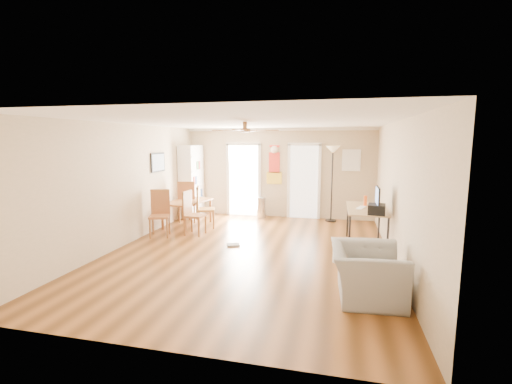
% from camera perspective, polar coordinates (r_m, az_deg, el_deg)
% --- Properties ---
extents(floor, '(7.00, 7.00, 0.00)m').
position_cam_1_polar(floor, '(7.26, -1.09, -9.69)').
color(floor, brown).
rests_on(floor, ground).
extents(ceiling, '(5.50, 7.00, 0.00)m').
position_cam_1_polar(ceiling, '(6.91, -1.15, 11.26)').
color(ceiling, silver).
rests_on(ceiling, floor).
extents(wall_back, '(5.50, 0.04, 2.60)m').
position_cam_1_polar(wall_back, '(10.38, 3.65, 3.09)').
color(wall_back, beige).
rests_on(wall_back, floor).
extents(wall_front, '(5.50, 0.04, 2.60)m').
position_cam_1_polar(wall_front, '(3.74, -14.55, -6.63)').
color(wall_front, beige).
rests_on(wall_front, floor).
extents(wall_left, '(0.04, 7.00, 2.60)m').
position_cam_1_polar(wall_left, '(8.09, -20.35, 1.09)').
color(wall_left, beige).
rests_on(wall_left, floor).
extents(wall_right, '(0.04, 7.00, 2.60)m').
position_cam_1_polar(wall_right, '(6.84, 21.82, -0.23)').
color(wall_right, beige).
rests_on(wall_right, floor).
extents(crown_molding, '(5.50, 7.00, 0.08)m').
position_cam_1_polar(crown_molding, '(6.91, -1.15, 10.93)').
color(crown_molding, white).
rests_on(crown_molding, wall_back).
extents(kitchen_doorway, '(0.90, 0.10, 2.10)m').
position_cam_1_polar(kitchen_doorway, '(10.61, -1.98, 1.86)').
color(kitchen_doorway, white).
rests_on(kitchen_doorway, wall_back).
extents(bathroom_doorway, '(0.80, 0.10, 2.10)m').
position_cam_1_polar(bathroom_doorway, '(10.29, 7.75, 1.58)').
color(bathroom_doorway, white).
rests_on(bathroom_doorway, wall_back).
extents(wall_decal, '(0.46, 0.03, 1.10)m').
position_cam_1_polar(wall_decal, '(10.36, 2.96, 4.47)').
color(wall_decal, red).
rests_on(wall_decal, wall_back).
extents(ac_grille, '(0.50, 0.04, 0.60)m').
position_cam_1_polar(ac_grille, '(10.18, 15.14, 4.97)').
color(ac_grille, white).
rests_on(ac_grille, wall_back).
extents(framed_poster, '(0.04, 0.66, 0.48)m').
position_cam_1_polar(framed_poster, '(9.24, -15.57, 4.64)').
color(framed_poster, black).
rests_on(framed_poster, wall_left).
extents(ceiling_fan, '(1.24, 1.24, 0.20)m').
position_cam_1_polar(ceiling_fan, '(6.62, -1.80, 9.91)').
color(ceiling_fan, '#593819').
rests_on(ceiling_fan, ceiling).
extents(bookshelf, '(0.53, 0.99, 2.10)m').
position_cam_1_polar(bookshelf, '(10.62, -10.39, 1.74)').
color(bookshelf, white).
rests_on(bookshelf, floor).
extents(dining_table, '(1.03, 1.46, 0.67)m').
position_cam_1_polar(dining_table, '(9.54, -10.99, -3.38)').
color(dining_table, brown).
rests_on(dining_table, floor).
extents(dining_chair_right_a, '(0.56, 0.56, 1.07)m').
position_cam_1_polar(dining_chair_right_a, '(9.23, -8.08, -2.44)').
color(dining_chair_right_a, olive).
rests_on(dining_chair_right_a, floor).
extents(dining_chair_right_b, '(0.46, 0.46, 1.05)m').
position_cam_1_polar(dining_chair_right_b, '(8.57, -9.84, -3.39)').
color(dining_chair_right_b, '#955730').
rests_on(dining_chair_right_b, floor).
extents(dining_chair_near, '(0.57, 0.57, 1.08)m').
position_cam_1_polar(dining_chair_near, '(8.59, -15.33, -3.41)').
color(dining_chair_near, '#A66635').
rests_on(dining_chair_near, floor).
extents(dining_chair_far, '(0.56, 0.56, 1.13)m').
position_cam_1_polar(dining_chair_far, '(9.99, -10.93, -1.49)').
color(dining_chair_far, brown).
rests_on(dining_chair_far, floor).
extents(trash_can, '(0.31, 0.31, 0.60)m').
position_cam_1_polar(trash_can, '(10.30, 0.85, -2.54)').
color(trash_can, silver).
rests_on(trash_can, floor).
extents(torchiere_lamp, '(0.43, 0.43, 2.10)m').
position_cam_1_polar(torchiere_lamp, '(9.99, 12.15, 1.27)').
color(torchiere_lamp, black).
rests_on(torchiere_lamp, floor).
extents(computer_desk, '(0.78, 1.57, 0.84)m').
position_cam_1_polar(computer_desk, '(7.87, 17.27, -5.48)').
color(computer_desk, tan).
rests_on(computer_desk, floor).
extents(imac, '(0.21, 0.56, 0.52)m').
position_cam_1_polar(imac, '(7.26, 19.04, -1.24)').
color(imac, black).
rests_on(imac, computer_desk).
extents(keyboard, '(0.24, 0.40, 0.01)m').
position_cam_1_polar(keyboard, '(7.76, 16.61, -2.42)').
color(keyboard, white).
rests_on(keyboard, computer_desk).
extents(printer, '(0.36, 0.40, 0.19)m').
position_cam_1_polar(printer, '(7.19, 18.90, -2.64)').
color(printer, black).
rests_on(printer, computer_desk).
extents(orange_bottle, '(0.08, 0.08, 0.22)m').
position_cam_1_polar(orange_bottle, '(8.03, 17.24, -1.35)').
color(orange_bottle, '#ED5915').
rests_on(orange_bottle, computer_desk).
extents(wastebasket_a, '(0.28, 0.28, 0.29)m').
position_cam_1_polar(wastebasket_a, '(6.80, 13.74, -9.89)').
color(wastebasket_a, white).
rests_on(wastebasket_a, floor).
extents(wastebasket_b, '(0.36, 0.36, 0.32)m').
position_cam_1_polar(wastebasket_b, '(6.83, 13.48, -9.70)').
color(wastebasket_b, silver).
rests_on(wastebasket_b, floor).
extents(floor_cloth, '(0.32, 0.29, 0.04)m').
position_cam_1_polar(floor_cloth, '(7.69, -3.67, -8.52)').
color(floor_cloth, gray).
rests_on(floor_cloth, floor).
extents(armchair, '(1.04, 1.18, 0.73)m').
position_cam_1_polar(armchair, '(5.42, 17.44, -12.36)').
color(armchair, gray).
rests_on(armchair, floor).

